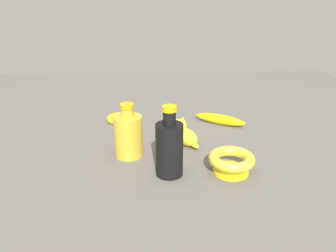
% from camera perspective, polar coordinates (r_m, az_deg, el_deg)
% --- Properties ---
extents(ground, '(2.00, 2.00, 0.00)m').
position_cam_1_polar(ground, '(1.13, 0.00, -2.97)').
color(ground, '#5B5651').
extents(cat_figurine, '(0.10, 0.12, 0.08)m').
position_cam_1_polar(cat_figurine, '(1.12, 2.83, -1.32)').
color(cat_figurine, yellow).
rests_on(cat_figurine, ground).
extents(nail_polish_jar, '(0.03, 0.03, 0.05)m').
position_cam_1_polar(nail_polish_jar, '(1.21, -7.13, -0.23)').
color(nail_polish_jar, '#316F36').
rests_on(nail_polish_jar, ground).
extents(bottle_short, '(0.09, 0.09, 0.17)m').
position_cam_1_polar(bottle_short, '(1.03, -6.74, -1.50)').
color(bottle_short, gold).
rests_on(bottle_short, ground).
extents(bottle_tall, '(0.08, 0.08, 0.20)m').
position_cam_1_polar(bottle_tall, '(0.92, 0.23, -3.65)').
color(bottle_tall, black).
rests_on(bottle_tall, ground).
extents(banana, '(0.19, 0.13, 0.04)m').
position_cam_1_polar(banana, '(1.29, 8.78, 1.11)').
color(banana, yellow).
rests_on(banana, ground).
extents(bangle, '(0.10, 0.10, 0.02)m').
position_cam_1_polar(bangle, '(1.33, -8.28, 1.29)').
color(bangle, gold).
rests_on(bangle, ground).
extents(bowl, '(0.13, 0.13, 0.06)m').
position_cam_1_polar(bowl, '(0.96, 10.68, -5.83)').
color(bowl, yellow).
rests_on(bowl, ground).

